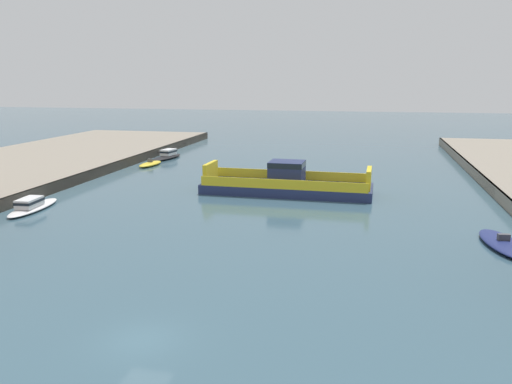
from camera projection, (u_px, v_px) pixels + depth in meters
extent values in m
plane|color=#385666|center=(142.00, 340.00, 26.77)|extent=(400.00, 400.00, 0.00)
cube|color=navy|center=(287.00, 189.00, 61.27)|extent=(20.00, 6.66, 1.10)
cube|color=yellow|center=(291.00, 175.00, 63.95)|extent=(19.08, 0.51, 1.10)
cube|color=yellow|center=(282.00, 184.00, 58.12)|extent=(19.08, 0.51, 1.10)
cube|color=navy|center=(287.00, 173.00, 60.87)|extent=(4.04, 3.52, 2.71)
cube|color=black|center=(287.00, 164.00, 60.65)|extent=(4.09, 3.56, 0.60)
cube|color=yellow|center=(369.00, 178.00, 58.75)|extent=(0.59, 4.39, 2.20)
cube|color=yellow|center=(210.00, 172.00, 63.09)|extent=(0.59, 4.39, 2.20)
ellipsoid|color=black|center=(167.00, 157.00, 87.74)|extent=(3.52, 8.59, 0.55)
cube|color=silver|center=(168.00, 152.00, 88.15)|extent=(2.06, 3.12, 1.01)
cube|color=black|center=(168.00, 151.00, 88.12)|extent=(2.12, 3.21, 0.30)
ellipsoid|color=white|center=(33.00, 207.00, 53.53)|extent=(2.99, 8.51, 0.47)
cube|color=silver|center=(29.00, 202.00, 52.78)|extent=(1.87, 3.04, 0.90)
cube|color=black|center=(29.00, 201.00, 52.76)|extent=(1.92, 3.13, 0.27)
ellipsoid|color=navy|center=(503.00, 243.00, 41.66)|extent=(3.73, 8.18, 0.57)
cube|color=#4C4C51|center=(504.00, 237.00, 41.54)|extent=(0.98, 0.53, 0.50)
ellipsoid|color=yellow|center=(150.00, 164.00, 80.69)|extent=(2.57, 6.04, 0.59)
cube|color=#4C4C51|center=(150.00, 160.00, 80.58)|extent=(0.75, 0.46, 0.50)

